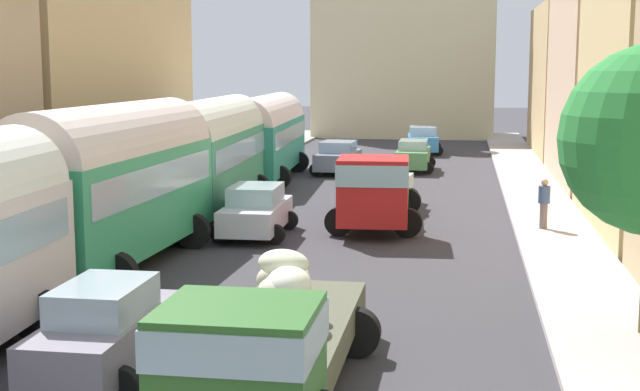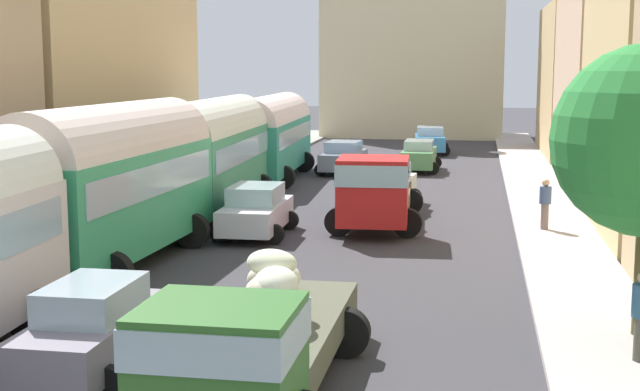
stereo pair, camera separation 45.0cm
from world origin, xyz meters
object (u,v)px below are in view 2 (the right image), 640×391
object	(u,v)px
parked_bus_1	(112,177)
cargo_truck_1	(376,190)
cargo_truck_0	(251,338)
parked_bus_3	(271,133)
car_3	(93,329)
car_1	(419,155)
car_4	(256,211)
car_2	(430,140)
parked_bus_2	(213,149)
pedestrian_0	(545,203)
car_0	(387,186)
car_5	(343,157)

from	to	relation	value
parked_bus_1	cargo_truck_1	xyz separation A→B (m)	(6.18, 6.39, -1.09)
cargo_truck_0	parked_bus_3	bearing A→B (deg)	102.62
parked_bus_3	cargo_truck_0	xyz separation A→B (m)	(6.02, -26.90, -0.99)
parked_bus_3	car_3	size ratio (longest dim) A/B	2.59
car_1	car_4	bearing A→B (deg)	-102.39
parked_bus_3	parked_bus_1	bearing A→B (deg)	-90.00
car_2	car_4	size ratio (longest dim) A/B	1.10
cargo_truck_0	car_3	size ratio (longest dim) A/B	1.86
parked_bus_2	car_3	world-z (taller)	parked_bus_2
car_3	parked_bus_1	bearing A→B (deg)	110.71
car_1	car_2	xyz separation A→B (m)	(0.07, 8.77, 0.03)
parked_bus_2	parked_bus_3	xyz separation A→B (m)	(-0.00, 9.00, -0.12)
car_2	pedestrian_0	bearing A→B (deg)	-78.65
parked_bus_3	car_4	distance (m)	13.61
parked_bus_2	cargo_truck_0	world-z (taller)	parked_bus_2
parked_bus_2	pedestrian_0	distance (m)	11.80
cargo_truck_0	car_0	bearing A→B (deg)	89.67
parked_bus_2	cargo_truck_1	world-z (taller)	parked_bus_2
pedestrian_0	cargo_truck_0	bearing A→B (deg)	-109.38
car_4	pedestrian_0	size ratio (longest dim) A/B	2.25
cargo_truck_0	car_3	bearing A→B (deg)	160.37
car_0	car_4	bearing A→B (deg)	-120.42
parked_bus_3	cargo_truck_0	bearing A→B (deg)	-77.38
cargo_truck_0	car_4	xyz separation A→B (m)	(-3.37, 13.61, -0.36)
parked_bus_2	car_3	bearing A→B (deg)	-80.04
parked_bus_3	cargo_truck_1	bearing A→B (deg)	-61.96
car_4	car_5	xyz separation A→B (m)	(0.31, 16.11, -0.00)
parked_bus_1	car_1	bearing A→B (deg)	73.74
cargo_truck_1	car_0	world-z (taller)	cargo_truck_1
parked_bus_1	car_2	size ratio (longest dim) A/B	2.04
car_3	cargo_truck_1	bearing A→B (deg)	77.18
parked_bus_1	car_2	distance (m)	31.87
car_2	car_1	bearing A→B (deg)	-90.43
parked_bus_1	car_5	xyz separation A→B (m)	(2.96, 20.83, -1.58)
parked_bus_2	cargo_truck_0	bearing A→B (deg)	-71.41
parked_bus_3	car_5	bearing A→B (deg)	43.70
car_5	cargo_truck_1	bearing A→B (deg)	-77.42
parked_bus_2	car_1	bearing A→B (deg)	63.98
parked_bus_2	cargo_truck_1	distance (m)	6.78
parked_bus_3	car_3	bearing A→B (deg)	-83.48
cargo_truck_1	car_3	size ratio (longest dim) A/B	1.92
parked_bus_1	cargo_truck_0	size ratio (longest dim) A/B	1.24
pedestrian_0	car_0	bearing A→B (deg)	143.48
car_3	parked_bus_3	bearing A→B (deg)	96.52
parked_bus_1	car_0	bearing A→B (deg)	60.07
car_5	car_3	bearing A→B (deg)	-90.02
parked_bus_2	car_2	xyz separation A→B (m)	(6.59, 22.14, -1.45)
car_2	car_4	bearing A→B (deg)	-98.49
cargo_truck_1	car_4	distance (m)	3.94
parked_bus_1	parked_bus_2	bearing A→B (deg)	90.00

